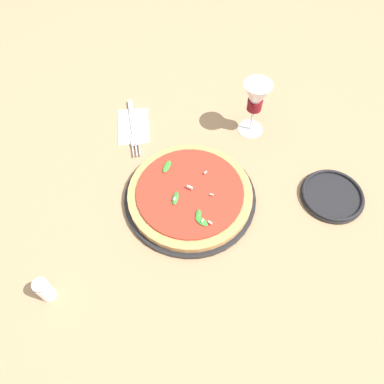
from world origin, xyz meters
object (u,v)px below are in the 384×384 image
at_px(wine_glass, 256,100).
at_px(shaker_pepper, 45,290).
at_px(side_plate_white, 332,195).
at_px(pizza_arugula_main, 192,195).
at_px(fork, 133,126).

relative_size(wine_glass, shaker_pepper, 2.41).
relative_size(wine_glass, side_plate_white, 1.03).
xyz_separation_m(pizza_arugula_main, side_plate_white, (0.04, 0.35, -0.01)).
height_order(wine_glass, shaker_pepper, wine_glass).
relative_size(pizza_arugula_main, fork, 1.50).
distance_m(pizza_arugula_main, shaker_pepper, 0.39).
distance_m(fork, shaker_pepper, 0.50).
relative_size(pizza_arugula_main, wine_glass, 2.01).
bearing_deg(shaker_pepper, side_plate_white, 103.47).
distance_m(pizza_arugula_main, fork, 0.29).
relative_size(side_plate_white, shaker_pepper, 2.35).
height_order(wine_glass, side_plate_white, wine_glass).
bearing_deg(shaker_pepper, fork, 156.63).
xyz_separation_m(fork, side_plate_white, (0.30, 0.48, 0.00)).
xyz_separation_m(wine_glass, side_plate_white, (0.25, 0.15, -0.10)).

